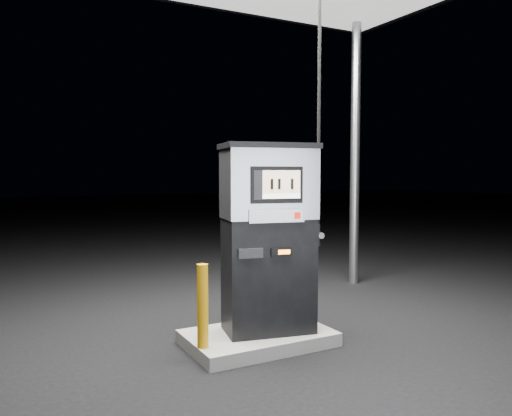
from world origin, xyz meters
name	(u,v)px	position (x,y,z in m)	size (l,w,h in m)	color
ground	(258,345)	(0.00, 0.00, 0.00)	(80.00, 80.00, 0.00)	black
pump_island	(258,338)	(0.00, 0.00, 0.07)	(1.60, 1.00, 0.15)	slate
fuel_dispenser	(269,236)	(0.12, -0.02, 1.23)	(1.21, 0.83, 4.37)	black
bollard_left	(203,306)	(-0.74, -0.18, 0.58)	(0.11, 0.11, 0.86)	#C3850A
bollard_right	(309,286)	(0.73, 0.06, 0.58)	(0.12, 0.12, 0.87)	#C3850A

